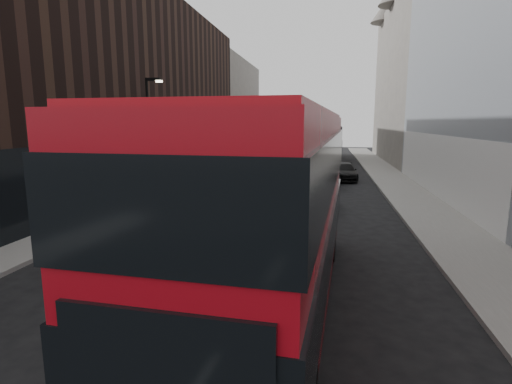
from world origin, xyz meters
The scene contains 12 objects.
sidewalk_right centered at (7.50, 25.00, 0.07)m, with size 3.00×80.00×0.15m, color slate.
sidewalk_left centered at (-8.00, 25.00, 0.07)m, with size 2.00×80.00×0.15m, color slate.
building_modern_block centered at (11.47, 21.00, 9.90)m, with size 5.03×22.00×20.00m.
building_victorian centered at (11.38, 44.00, 9.66)m, with size 6.50×24.00×21.00m.
building_left_mid centered at (-11.50, 30.00, 7.00)m, with size 5.00×24.00×14.00m, color black.
building_left_far centered at (-11.50, 52.00, 6.50)m, with size 5.00×20.00×13.00m, color #69635D.
street_lamp centered at (-8.22, 18.00, 4.18)m, with size 1.06×0.22×7.00m.
red_bus centered at (1.22, 4.25, 2.67)m, with size 3.46×12.03×4.80m.
grey_bus centered at (2.53, 44.34, 2.20)m, with size 3.05×12.77×4.10m.
car_a centered at (2.27, 15.67, 0.66)m, with size 1.57×3.90×1.33m, color black.
car_b centered at (2.51, 23.70, 0.79)m, with size 1.67×4.78×1.58m, color gray.
car_c centered at (3.80, 27.20, 0.67)m, with size 1.88×4.61×1.34m, color black.
Camera 1 is at (2.42, -5.00, 4.57)m, focal length 28.00 mm.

